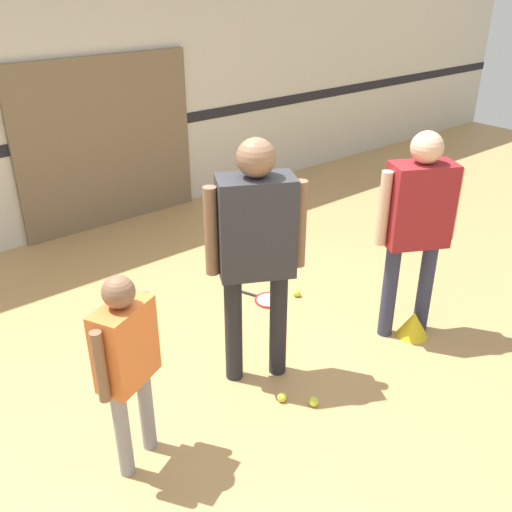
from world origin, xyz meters
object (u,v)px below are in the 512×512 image
Objects in this scene: person_student_left at (126,354)px; tennis_ball_by_spare_racket at (297,293)px; person_instructor at (256,239)px; racket_spare_on_floor at (268,299)px; training_cone at (413,324)px; person_student_right at (418,216)px; tennis_ball_near_instructor at (282,397)px; tennis_ball_stray_left at (314,402)px.

person_student_left is 2.27m from tennis_ball_by_spare_racket.
tennis_ball_by_spare_racket is (2.01, 0.78, -0.73)m from person_student_left.
person_student_left is 18.74× the size of tennis_ball_by_spare_racket.
racket_spare_on_floor is (0.72, 0.71, -1.06)m from person_instructor.
person_instructor is 6.95× the size of training_cone.
person_student_right is 1.38m from tennis_ball_by_spare_racket.
tennis_ball_by_spare_racket is at bearing 42.84° from tennis_ball_near_instructor.
person_student_left is 18.74× the size of tennis_ball_stray_left.
racket_spare_on_floor is (1.76, 0.89, -0.75)m from person_student_left.
racket_spare_on_floor is 1.26m from training_cone.
tennis_ball_near_instructor and tennis_ball_stray_left have the same top height.
training_cone is (1.31, -0.08, 0.07)m from tennis_ball_near_instructor.
person_student_right is (2.29, -0.15, 0.24)m from person_student_left.
person_student_right is 24.66× the size of tennis_ball_by_spare_racket.
training_cone reaches higher than tennis_ball_stray_left.
training_cone is (2.30, -0.24, -0.66)m from person_student_left.
person_instructor is 1.64m from training_cone.
tennis_ball_near_instructor is (-0.05, -0.34, -1.03)m from person_instructor.
tennis_ball_by_spare_racket is 1.00× the size of tennis_ball_stray_left.
tennis_ball_by_spare_racket is at bearing 106.26° from training_cone.
person_student_left is 2.11m from racket_spare_on_floor.
tennis_ball_by_spare_racket is at bearing -135.23° from racket_spare_on_floor.
person_student_left reaches higher than tennis_ball_by_spare_racket.
person_instructor is at bearing 114.24° from racket_spare_on_floor.
racket_spare_on_floor is at bearing 155.29° from tennis_ball_by_spare_racket.
person_instructor is at bearing -148.01° from tennis_ball_by_spare_racket.
person_student_right is 24.66× the size of tennis_ball_stray_left.
tennis_ball_by_spare_racket is at bearing 51.48° from tennis_ball_stray_left.
racket_spare_on_floor is at bearing 1.37° from person_student_left.
person_student_right is at bearing -29.25° from person_student_left.
tennis_ball_stray_left is at bearing 36.70° from person_student_right.
person_student_right is at bearing 13.31° from person_instructor.
person_instructor is at bearing 99.10° from tennis_ball_stray_left.
racket_spare_on_floor is 7.26× the size of tennis_ball_stray_left.
person_student_left is 18.74× the size of tennis_ball_near_instructor.
person_student_left is at bearing 170.72° from tennis_ball_near_instructor.
training_cone is (1.18, 0.09, 0.07)m from tennis_ball_stray_left.
tennis_ball_by_spare_racket and tennis_ball_stray_left have the same top height.
person_student_left is 1.38m from tennis_ball_stray_left.
tennis_ball_near_instructor is at bearing 176.51° from training_cone.
person_student_right reaches higher than racket_spare_on_floor.
training_cone is at bearing 127.50° from person_student_right.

